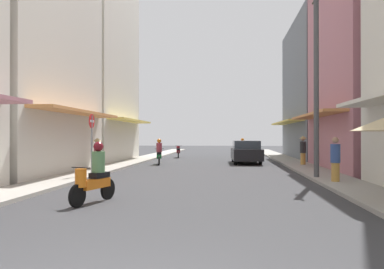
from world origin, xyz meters
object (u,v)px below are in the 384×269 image
(motorbike_green, at_px, (159,153))
(street_sign_no_entry, at_px, (92,136))
(motorbike_orange, at_px, (94,176))
(pedestrian_far, at_px, (303,149))
(parked_car, at_px, (246,152))
(utility_pole, at_px, (316,79))
(pedestrian_midway, at_px, (97,152))
(pedestrian_foreground, at_px, (335,161))
(motorbike_silver, at_px, (242,149))
(motorbike_maroon, at_px, (178,151))

(motorbike_green, relative_size, street_sign_no_entry, 0.68)
(motorbike_orange, height_order, pedestrian_far, pedestrian_far)
(parked_car, relative_size, utility_pole, 0.53)
(pedestrian_far, distance_m, street_sign_no_entry, 11.96)
(pedestrian_far, bearing_deg, pedestrian_midway, -160.85)
(motorbike_orange, distance_m, utility_pole, 9.59)
(street_sign_no_entry, bearing_deg, pedestrian_foreground, -7.66)
(motorbike_silver, distance_m, pedestrian_midway, 14.66)
(motorbike_maroon, height_order, motorbike_silver, motorbike_silver)
(motorbike_silver, xyz_separation_m, pedestrian_far, (3.11, -8.81, 0.28))
(pedestrian_midway, height_order, street_sign_no_entry, street_sign_no_entry)
(pedestrian_foreground, distance_m, pedestrian_far, 8.04)
(pedestrian_foreground, bearing_deg, motorbike_maroon, 115.86)
(pedestrian_far, distance_m, pedestrian_midway, 11.34)
(pedestrian_midway, bearing_deg, pedestrian_far, 19.15)
(motorbike_green, bearing_deg, street_sign_no_entry, -100.58)
(motorbike_silver, xyz_separation_m, pedestrian_midway, (-7.60, -12.53, 0.22))
(motorbike_maroon, xyz_separation_m, pedestrian_far, (8.27, -8.16, 0.48))
(pedestrian_midway, distance_m, utility_pole, 10.79)
(motorbike_orange, bearing_deg, pedestrian_far, 58.25)
(motorbike_maroon, height_order, motorbike_orange, motorbike_orange)
(motorbike_green, height_order, utility_pole, utility_pole)
(motorbike_silver, relative_size, pedestrian_midway, 1.10)
(pedestrian_far, xyz_separation_m, street_sign_no_entry, (-9.84, -6.76, 0.73))
(pedestrian_midway, bearing_deg, street_sign_no_entry, -74.10)
(parked_car, height_order, utility_pole, utility_pole)
(motorbike_silver, distance_m, pedestrian_far, 9.35)
(motorbike_orange, relative_size, pedestrian_far, 1.00)
(pedestrian_far, relative_size, utility_pole, 0.23)
(motorbike_green, xyz_separation_m, pedestrian_far, (8.44, -0.77, 0.28))
(motorbike_orange, relative_size, pedestrian_midway, 1.07)
(motorbike_green, bearing_deg, pedestrian_far, -5.20)
(motorbike_green, xyz_separation_m, pedestrian_midway, (-2.27, -4.49, 0.22))
(motorbike_orange, distance_m, motorbike_green, 13.15)
(pedestrian_far, xyz_separation_m, pedestrian_midway, (-10.71, -3.72, -0.06))
(street_sign_no_entry, bearing_deg, motorbike_maroon, 83.99)
(pedestrian_midway, bearing_deg, motorbike_silver, 58.77)
(parked_car, distance_m, street_sign_no_entry, 11.31)
(motorbike_orange, height_order, parked_car, motorbike_orange)
(motorbike_orange, distance_m, parked_car, 15.32)
(utility_pole, bearing_deg, pedestrian_foreground, -77.69)
(street_sign_no_entry, bearing_deg, motorbike_orange, -68.60)
(motorbike_maroon, height_order, pedestrian_midway, pedestrian_midway)
(motorbike_maroon, relative_size, motorbike_silver, 1.00)
(motorbike_silver, relative_size, motorbike_green, 1.01)
(pedestrian_far, bearing_deg, motorbike_green, 174.80)
(parked_car, height_order, pedestrian_far, pedestrian_far)
(motorbike_orange, xyz_separation_m, street_sign_no_entry, (-2.19, 5.60, 1.01))
(motorbike_green, relative_size, pedestrian_far, 1.02)
(parked_car, relative_size, pedestrian_far, 2.38)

